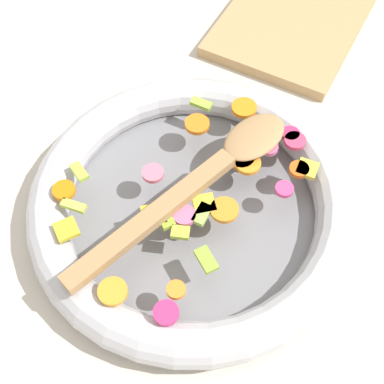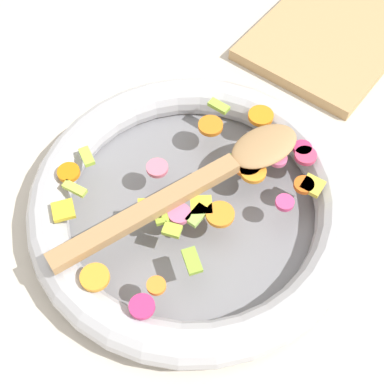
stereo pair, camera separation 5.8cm
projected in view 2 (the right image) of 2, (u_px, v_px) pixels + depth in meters
ground_plane at (192, 213)px, 0.67m from camera, size 4.00×4.00×0.00m
skillet at (192, 204)px, 0.65m from camera, size 0.40×0.40×0.05m
chopped_vegetables at (205, 188)px, 0.63m from camera, size 0.33×0.27×0.01m
wooden_spoon at (207, 178)px, 0.62m from camera, size 0.33×0.14×0.01m
cutting_board at (336, 30)px, 0.84m from camera, size 0.29×0.20×0.02m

